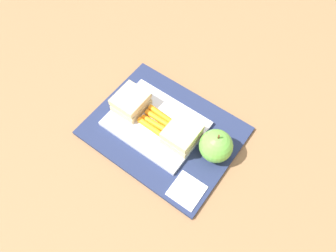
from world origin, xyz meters
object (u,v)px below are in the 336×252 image
at_px(sandwich_half_left, 131,102).
at_px(carrot_sticks_bundle, 156,121).
at_px(sandwich_half_right, 182,134).
at_px(apple, 216,146).
at_px(paper_napkin, 187,191).
at_px(food_tray, 156,124).

relative_size(sandwich_half_left, carrot_sticks_bundle, 1.04).
relative_size(sandwich_half_right, apple, 0.89).
bearing_deg(carrot_sticks_bundle, paper_napkin, -31.08).
distance_m(food_tray, paper_napkin, 0.19).
relative_size(apple, paper_napkin, 1.28).
bearing_deg(paper_napkin, carrot_sticks_bundle, 148.92).
bearing_deg(apple, paper_napkin, -89.84).
bearing_deg(food_tray, carrot_sticks_bundle, 11.59).
bearing_deg(sandwich_half_left, food_tray, 0.00).
relative_size(food_tray, carrot_sticks_bundle, 2.98).
bearing_deg(sandwich_half_left, paper_napkin, -21.89).
relative_size(sandwich_half_right, carrot_sticks_bundle, 1.04).
distance_m(carrot_sticks_bundle, paper_napkin, 0.19).
xyz_separation_m(sandwich_half_left, apple, (0.24, 0.02, 0.01)).
xyz_separation_m(apple, paper_napkin, (0.00, -0.11, -0.04)).
height_order(food_tray, sandwich_half_right, sandwich_half_right).
distance_m(food_tray, carrot_sticks_bundle, 0.01).
height_order(sandwich_half_left, paper_napkin, sandwich_half_left).
height_order(food_tray, paper_napkin, food_tray).
bearing_deg(paper_napkin, apple, 90.16).
xyz_separation_m(food_tray, paper_napkin, (0.16, -0.10, -0.00)).
height_order(sandwich_half_right, paper_napkin, sandwich_half_right).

